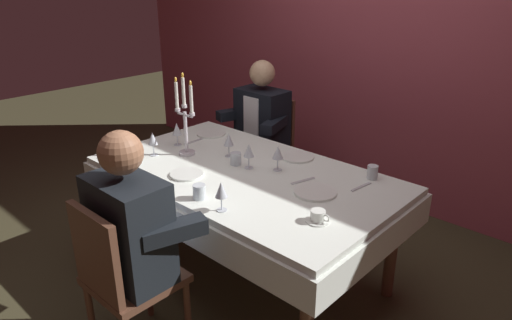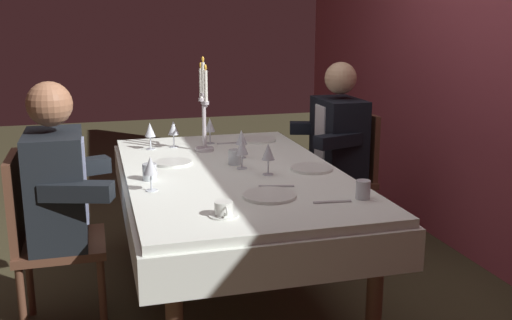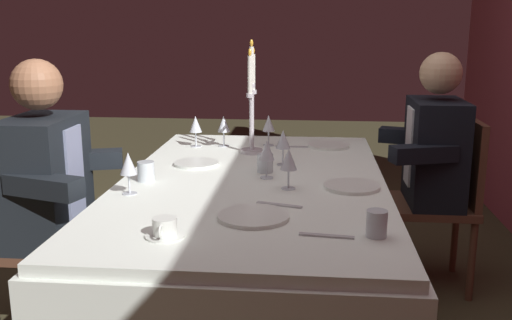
{
  "view_description": "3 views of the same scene",
  "coord_description": "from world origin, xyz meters",
  "px_view_note": "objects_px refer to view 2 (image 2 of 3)",
  "views": [
    {
      "loc": [
        1.87,
        -1.91,
        1.91
      ],
      "look_at": [
        0.06,
        0.04,
        0.82
      ],
      "focal_mm": 32.7,
      "sensor_mm": 36.0,
      "label": 1
    },
    {
      "loc": [
        2.95,
        -0.68,
        1.53
      ],
      "look_at": [
        0.24,
        0.06,
        0.85
      ],
      "focal_mm": 41.66,
      "sensor_mm": 36.0,
      "label": 2
    },
    {
      "loc": [
        2.36,
        0.24,
        1.38
      ],
      "look_at": [
        0.1,
        0.02,
        0.85
      ],
      "focal_mm": 40.96,
      "sensor_mm": 36.0,
      "label": 3
    }
  ],
  "objects_px": {
    "wine_glass_0": "(150,130)",
    "wine_glass_4": "(241,138)",
    "wine_glass_2": "(268,153)",
    "wine_glass_5": "(151,167)",
    "dinner_plate_3": "(173,163)",
    "seated_diner_1": "(55,187)",
    "coffee_cup_0": "(224,210)",
    "dinner_plate_1": "(259,140)",
    "wine_glass_6": "(173,129)",
    "water_tumbler_0": "(150,172)",
    "dining_table": "(232,192)",
    "dinner_plate_2": "(269,195)",
    "wine_glass_3": "(210,126)",
    "wine_glass_1": "(242,147)",
    "seated_diner_0": "(339,138)",
    "dinner_plate_0": "(312,168)",
    "candelabra": "(204,113)",
    "water_tumbler_2": "(235,157)",
    "water_tumbler_1": "(363,190)"
  },
  "relations": [
    {
      "from": "wine_glass_0",
      "to": "wine_glass_4",
      "type": "height_order",
      "value": "same"
    },
    {
      "from": "wine_glass_2",
      "to": "wine_glass_5",
      "type": "height_order",
      "value": "same"
    },
    {
      "from": "dinner_plate_3",
      "to": "wine_glass_0",
      "type": "distance_m",
      "value": 0.42
    },
    {
      "from": "wine_glass_5",
      "to": "seated_diner_1",
      "type": "xyz_separation_m",
      "value": [
        -0.2,
        -0.44,
        -0.12
      ]
    },
    {
      "from": "coffee_cup_0",
      "to": "dinner_plate_1",
      "type": "bearing_deg",
      "value": 158.87
    },
    {
      "from": "wine_glass_6",
      "to": "coffee_cup_0",
      "type": "bearing_deg",
      "value": 0.81
    },
    {
      "from": "water_tumbler_0",
      "to": "coffee_cup_0",
      "type": "bearing_deg",
      "value": 20.64
    },
    {
      "from": "dining_table",
      "to": "coffee_cup_0",
      "type": "relative_size",
      "value": 14.7
    },
    {
      "from": "wine_glass_6",
      "to": "dinner_plate_2",
      "type": "bearing_deg",
      "value": 13.32
    },
    {
      "from": "dinner_plate_3",
      "to": "wine_glass_3",
      "type": "distance_m",
      "value": 0.56
    },
    {
      "from": "wine_glass_0",
      "to": "water_tumbler_0",
      "type": "distance_m",
      "value": 0.71
    },
    {
      "from": "dinner_plate_1",
      "to": "wine_glass_6",
      "type": "relative_size",
      "value": 1.34
    },
    {
      "from": "wine_glass_0",
      "to": "coffee_cup_0",
      "type": "bearing_deg",
      "value": 7.08
    },
    {
      "from": "wine_glass_1",
      "to": "dinner_plate_1",
      "type": "bearing_deg",
      "value": 157.27
    },
    {
      "from": "dinner_plate_2",
      "to": "coffee_cup_0",
      "type": "relative_size",
      "value": 1.85
    },
    {
      "from": "dinner_plate_2",
      "to": "wine_glass_4",
      "type": "xyz_separation_m",
      "value": [
        -0.76,
        0.06,
        0.11
      ]
    },
    {
      "from": "dining_table",
      "to": "dinner_plate_2",
      "type": "height_order",
      "value": "dinner_plate_2"
    },
    {
      "from": "dinner_plate_2",
      "to": "water_tumbler_0",
      "type": "xyz_separation_m",
      "value": [
        -0.43,
        -0.49,
        0.03
      ]
    },
    {
      "from": "dinner_plate_3",
      "to": "wine_glass_0",
      "type": "height_order",
      "value": "wine_glass_0"
    },
    {
      "from": "dinner_plate_2",
      "to": "coffee_cup_0",
      "type": "xyz_separation_m",
      "value": [
        0.2,
        -0.25,
        0.02
      ]
    },
    {
      "from": "dinner_plate_1",
      "to": "seated_diner_0",
      "type": "height_order",
      "value": "seated_diner_0"
    },
    {
      "from": "wine_glass_1",
      "to": "seated_diner_0",
      "type": "distance_m",
      "value": 1.05
    },
    {
      "from": "wine_glass_2",
      "to": "wine_glass_6",
      "type": "bearing_deg",
      "value": -154.42
    },
    {
      "from": "dinner_plate_0",
      "to": "wine_glass_4",
      "type": "height_order",
      "value": "wine_glass_4"
    },
    {
      "from": "dinner_plate_0",
      "to": "candelabra",
      "type": "bearing_deg",
      "value": -142.21
    },
    {
      "from": "seated_diner_1",
      "to": "wine_glass_0",
      "type": "bearing_deg",
      "value": 142.96
    },
    {
      "from": "dining_table",
      "to": "water_tumbler_2",
      "type": "relative_size",
      "value": 23.82
    },
    {
      "from": "dining_table",
      "to": "wine_glass_5",
      "type": "bearing_deg",
      "value": -59.05
    },
    {
      "from": "dining_table",
      "to": "dinner_plate_2",
      "type": "xyz_separation_m",
      "value": [
        0.51,
        0.05,
        0.13
      ]
    },
    {
      "from": "water_tumbler_1",
      "to": "seated_diner_0",
      "type": "xyz_separation_m",
      "value": [
        -1.29,
        0.44,
        -0.05
      ]
    },
    {
      "from": "seated_diner_1",
      "to": "water_tumbler_2",
      "type": "bearing_deg",
      "value": 101.52
    },
    {
      "from": "wine_glass_2",
      "to": "wine_glass_1",
      "type": "bearing_deg",
      "value": -147.67
    },
    {
      "from": "candelabra",
      "to": "wine_glass_3",
      "type": "height_order",
      "value": "candelabra"
    },
    {
      "from": "water_tumbler_1",
      "to": "seated_diner_0",
      "type": "bearing_deg",
      "value": 161.15
    },
    {
      "from": "wine_glass_0",
      "to": "water_tumbler_1",
      "type": "distance_m",
      "value": 1.5
    },
    {
      "from": "water_tumbler_0",
      "to": "dinner_plate_3",
      "type": "bearing_deg",
      "value": 152.72
    },
    {
      "from": "wine_glass_3",
      "to": "coffee_cup_0",
      "type": "xyz_separation_m",
      "value": [
        1.39,
        -0.22,
        -0.09
      ]
    },
    {
      "from": "seated_diner_0",
      "to": "water_tumbler_2",
      "type": "bearing_deg",
      "value": -57.98
    },
    {
      "from": "candelabra",
      "to": "water_tumbler_0",
      "type": "bearing_deg",
      "value": -33.75
    },
    {
      "from": "water_tumbler_0",
      "to": "wine_glass_5",
      "type": "bearing_deg",
      "value": -3.34
    },
    {
      "from": "water_tumbler_0",
      "to": "dining_table",
      "type": "bearing_deg",
      "value": 100.13
    },
    {
      "from": "candelabra",
      "to": "wine_glass_5",
      "type": "xyz_separation_m",
      "value": [
        0.76,
        -0.39,
        -0.11
      ]
    },
    {
      "from": "dining_table",
      "to": "dinner_plate_1",
      "type": "height_order",
      "value": "dinner_plate_1"
    },
    {
      "from": "water_tumbler_0",
      "to": "water_tumbler_2",
      "type": "distance_m",
      "value": 0.52
    },
    {
      "from": "dinner_plate_0",
      "to": "coffee_cup_0",
      "type": "height_order",
      "value": "coffee_cup_0"
    },
    {
      "from": "seated_diner_0",
      "to": "wine_glass_1",
      "type": "bearing_deg",
      "value": -52.77
    },
    {
      "from": "wine_glass_0",
      "to": "water_tumbler_1",
      "type": "bearing_deg",
      "value": 32.78
    },
    {
      "from": "dining_table",
      "to": "candelabra",
      "type": "height_order",
      "value": "candelabra"
    },
    {
      "from": "wine_glass_3",
      "to": "water_tumbler_0",
      "type": "distance_m",
      "value": 0.89
    },
    {
      "from": "wine_glass_2",
      "to": "water_tumbler_2",
      "type": "height_order",
      "value": "wine_glass_2"
    }
  ]
}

